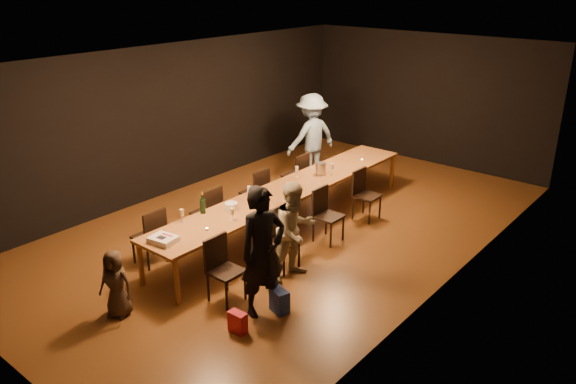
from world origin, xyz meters
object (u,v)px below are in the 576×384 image
Objects in this scene: champagne_bottle at (203,203)px; ice_bucket at (321,169)px; chair_left_3 at (295,175)px; woman_birthday at (263,252)px; chair_right_2 at (329,216)px; chair_left_2 at (254,192)px; chair_right_1 at (282,241)px; chair_right_3 at (367,195)px; chair_right_0 at (226,271)px; man_blue at (311,136)px; chair_left_1 at (206,212)px; table at (290,191)px; child at (116,284)px; birthday_cake at (163,239)px; woman_tan at (295,231)px; plate_stack at (231,206)px; chair_left_0 at (149,236)px.

champagne_bottle is 2.66m from ice_bucket.
champagne_bottle is at bearing -170.38° from chair_left_3.
ice_bucket is at bearing 40.68° from woman_birthday.
ice_bucket reaches higher than chair_right_2.
chair_right_1 is at bearing -125.22° from chair_left_2.
chair_right_1 is 1.00× the size of chair_right_2.
chair_right_3 is 1.00× the size of chair_left_2.
chair_right_0 is 1.00× the size of chair_left_2.
chair_right_0 is 3.60m from chair_right_3.
chair_left_3 is 1.33m from man_blue.
chair_left_1 is at bearing -111.34° from ice_bucket.
chair_left_1 is 2.55m from woman_birthday.
chair_left_1 is at bearing -125.31° from table.
child is at bearing -19.99° from chair_right_1.
man_blue is 5.24× the size of champagne_bottle.
man_blue is (-2.17, 2.35, 0.47)m from chair_right_2.
chair_right_2 reaches higher than table.
chair_left_3 is (0.00, 1.20, 0.00)m from chair_left_2.
chair_left_2 is at bearing 97.96° from birthday_cake.
table is 6.45× the size of chair_left_3.
chair_left_2 is 1.83m from champagne_bottle.
chair_right_3 is 2.50m from man_blue.
chair_left_2 is 2.88m from birthday_cake.
ice_bucket is at bearing -165.44° from chair_right_0.
woman_tan is at bearing 13.25° from chair_right_2.
plate_stack is (-0.08, 1.42, 0.02)m from birthday_cake.
chair_right_1 is at bearing -0.00° from chair_right_3.
man_blue reaches higher than table.
chair_right_2 is 0.98× the size of child.
ice_bucket reaches higher than plate_stack.
chair_right_1 is 2.08m from chair_left_0.
chair_left_0 is 3.46m from ice_bucket.
ice_bucket is (0.83, 0.93, 0.39)m from chair_left_2.
champagne_bottle is at bearing -123.19° from plate_stack.
woman_tan is at bearing -141.05° from chair_left_3.
man_blue is at bearing -137.23° from chair_right_2.
chair_left_2 is at bearing -144.69° from chair_right_0.
ice_bucket is at bearing -41.74° from chair_left_2.
chair_right_2 is at bearing -125.22° from chair_left_3.
chair_right_2 and chair_left_2 have the same top height.
chair_right_0 is at bearing -144.69° from chair_left_2.
woman_tan is 2.50m from ice_bucket.
champagne_bottle is at bearing -101.94° from table.
birthday_cake is at bearing -112.48° from chair_left_0.
man_blue is at bearing 7.62° from chair_left_1.
chair_right_0 is 1.00× the size of chair_left_0.
chair_left_3 is 2.97m from champagne_bottle.
chair_right_2 is 0.50× the size of man_blue.
chair_right_3 is 3.17m from champagne_bottle.
chair_left_0 is at bearing 130.47° from woman_tan.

